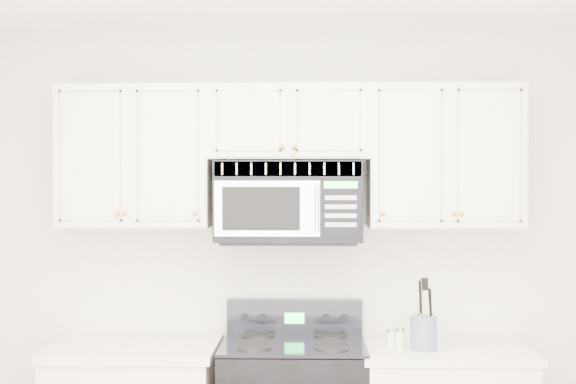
{
  "coord_description": "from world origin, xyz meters",
  "views": [
    {
      "loc": [
        0.11,
        -2.68,
        1.78
      ],
      "look_at": [
        0.0,
        1.3,
        1.71
      ],
      "focal_mm": 50.0,
      "sensor_mm": 36.0,
      "label": 1
    }
  ],
  "objects": [
    {
      "name": "room",
      "position": [
        0.0,
        0.0,
        1.3
      ],
      "size": [
        3.51,
        3.51,
        2.61
      ],
      "color": "brown",
      "rests_on": "ground"
    },
    {
      "name": "upper_cabinets",
      "position": [
        0.0,
        1.58,
        1.93
      ],
      "size": [
        2.44,
        0.37,
        0.75
      ],
      "color": "white",
      "rests_on": "ground"
    },
    {
      "name": "microwave",
      "position": [
        -0.0,
        1.55,
        1.66
      ],
      "size": [
        0.77,
        0.43,
        0.42
      ],
      "color": "black",
      "rests_on": "ground"
    },
    {
      "name": "utensil_crock",
      "position": [
        0.68,
        1.34,
        1.01
      ],
      "size": [
        0.13,
        0.13,
        0.36
      ],
      "color": "slate",
      "rests_on": "base_cabinet_right"
    },
    {
      "name": "shaker_salt",
      "position": [
        0.52,
        1.38,
        0.97
      ],
      "size": [
        0.04,
        0.04,
        0.1
      ],
      "color": "silver",
      "rests_on": "base_cabinet_right"
    },
    {
      "name": "shaker_pepper",
      "position": [
        0.56,
        1.36,
        0.97
      ],
      "size": [
        0.04,
        0.04,
        0.1
      ],
      "color": "silver",
      "rests_on": "base_cabinet_right"
    }
  ]
}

